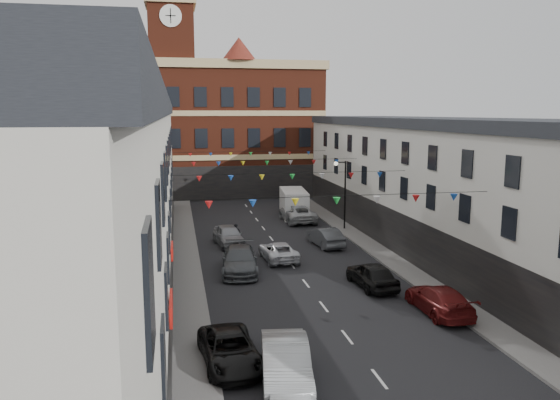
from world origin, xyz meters
TOP-DOWN VIEW (x-y plane):
  - ground at (0.00, 0.00)m, footprint 160.00×160.00m
  - pavement_left at (-6.90, 2.00)m, footprint 1.80×64.00m
  - pavement_right at (6.90, 2.00)m, footprint 1.80×64.00m
  - terrace_left at (-11.78, 1.00)m, footprint 8.40×56.00m
  - terrace_right at (11.78, 1.00)m, footprint 8.40×56.00m
  - civic_building at (0.00, 37.95)m, footprint 20.60×13.30m
  - clock_tower at (-7.50, 35.00)m, footprint 5.60×5.60m
  - distant_hill at (-4.00, 62.00)m, footprint 40.00×14.00m
  - street_lamp at (6.55, 14.00)m, footprint 1.10×0.36m
  - car_left_b at (-3.60, -11.71)m, footprint 2.39×5.20m
  - car_left_c at (-5.50, -9.73)m, footprint 2.55×4.85m
  - car_left_d at (-3.60, 3.07)m, footprint 2.82×5.71m
  - car_left_e at (-3.60, 10.33)m, footprint 2.44×4.81m
  - car_right_c at (5.50, -5.95)m, footprint 2.00×4.91m
  - car_right_d at (3.60, -1.40)m, footprint 2.13×4.58m
  - car_right_e at (3.60, 8.74)m, footprint 2.07×4.57m
  - car_right_f at (3.60, 18.34)m, footprint 2.82×5.78m
  - moving_car at (-0.64, 5.51)m, footprint 2.41×4.69m
  - white_van at (3.80, 20.95)m, footprint 2.84×6.10m
  - pedestrian at (-3.00, 10.53)m, footprint 0.60×0.41m

SIDE VIEW (x-z plane):
  - ground at x=0.00m, z-range 0.00..0.00m
  - pavement_left at x=-6.90m, z-range 0.00..0.15m
  - pavement_right at x=6.90m, z-range 0.00..0.15m
  - moving_car at x=-0.64m, z-range 0.00..1.27m
  - car_left_c at x=-5.50m, z-range 0.00..1.30m
  - car_right_c at x=5.50m, z-range 0.00..1.42m
  - car_right_e at x=3.60m, z-range 0.00..1.45m
  - car_right_d at x=3.60m, z-range 0.00..1.52m
  - car_left_e at x=-3.60m, z-range 0.00..1.57m
  - car_right_f at x=3.60m, z-range 0.00..1.58m
  - car_left_d at x=-3.60m, z-range 0.00..1.60m
  - pedestrian at x=-3.00m, z-range 0.00..1.60m
  - car_left_b at x=-3.60m, z-range 0.00..1.65m
  - white_van at x=3.80m, z-range 0.00..2.61m
  - street_lamp at x=6.55m, z-range 0.90..6.90m
  - terrace_right at x=11.78m, z-range 0.00..9.70m
  - distant_hill at x=-4.00m, z-range 0.00..10.00m
  - terrace_left at x=-11.78m, z-range 0.00..10.70m
  - civic_building at x=0.00m, z-range -1.11..17.39m
  - clock_tower at x=-7.50m, z-range -0.07..29.93m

